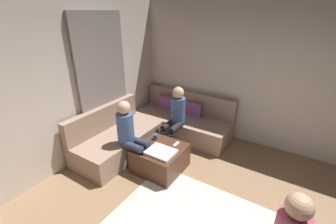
{
  "coord_description": "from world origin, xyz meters",
  "views": [
    {
      "loc": [
        0.34,
        -1.47,
        2.5
      ],
      "look_at": [
        -1.63,
        1.63,
        0.85
      ],
      "focal_mm": 24.29,
      "sensor_mm": 36.0,
      "label": 1
    }
  ],
  "objects_px": {
    "ottoman": "(160,158)",
    "coffee_mug": "(155,137)",
    "game_remote": "(176,144)",
    "person_on_couch_side": "(130,133)",
    "sectional_couch": "(156,128)",
    "person_on_couch_back": "(175,115)"
  },
  "relations": [
    {
      "from": "game_remote",
      "to": "person_on_couch_back",
      "type": "xyz_separation_m",
      "value": [
        -0.36,
        0.56,
        0.23
      ]
    },
    {
      "from": "game_remote",
      "to": "person_on_couch_side",
      "type": "bearing_deg",
      "value": -146.29
    },
    {
      "from": "person_on_couch_back",
      "to": "person_on_couch_side",
      "type": "bearing_deg",
      "value": 74.35
    },
    {
      "from": "game_remote",
      "to": "person_on_couch_side",
      "type": "height_order",
      "value": "person_on_couch_side"
    },
    {
      "from": "sectional_couch",
      "to": "person_on_couch_side",
      "type": "height_order",
      "value": "person_on_couch_side"
    },
    {
      "from": "person_on_couch_side",
      "to": "ottoman",
      "type": "bearing_deg",
      "value": 114.04
    },
    {
      "from": "ottoman",
      "to": "coffee_mug",
      "type": "bearing_deg",
      "value": 140.71
    },
    {
      "from": "sectional_couch",
      "to": "game_remote",
      "type": "distance_m",
      "value": 0.94
    },
    {
      "from": "sectional_couch",
      "to": "game_remote",
      "type": "bearing_deg",
      "value": -33.14
    },
    {
      "from": "sectional_couch",
      "to": "game_remote",
      "type": "height_order",
      "value": "sectional_couch"
    },
    {
      "from": "game_remote",
      "to": "person_on_couch_back",
      "type": "relative_size",
      "value": 0.12
    },
    {
      "from": "sectional_couch",
      "to": "coffee_mug",
      "type": "distance_m",
      "value": 0.69
    },
    {
      "from": "coffee_mug",
      "to": "person_on_couch_back",
      "type": "distance_m",
      "value": 0.63
    },
    {
      "from": "ottoman",
      "to": "game_remote",
      "type": "distance_m",
      "value": 0.36
    },
    {
      "from": "coffee_mug",
      "to": "sectional_couch",
      "type": "bearing_deg",
      "value": 124.66
    },
    {
      "from": "person_on_couch_side",
      "to": "sectional_couch",
      "type": "bearing_deg",
      "value": -170.98
    },
    {
      "from": "coffee_mug",
      "to": "game_remote",
      "type": "height_order",
      "value": "coffee_mug"
    },
    {
      "from": "game_remote",
      "to": "ottoman",
      "type": "bearing_deg",
      "value": -129.29
    },
    {
      "from": "sectional_couch",
      "to": "person_on_couch_back",
      "type": "relative_size",
      "value": 2.12
    },
    {
      "from": "person_on_couch_back",
      "to": "ottoman",
      "type": "bearing_deg",
      "value": 102.63
    },
    {
      "from": "coffee_mug",
      "to": "game_remote",
      "type": "bearing_deg",
      "value": 5.71
    },
    {
      "from": "coffee_mug",
      "to": "person_on_couch_back",
      "type": "relative_size",
      "value": 0.08
    }
  ]
}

